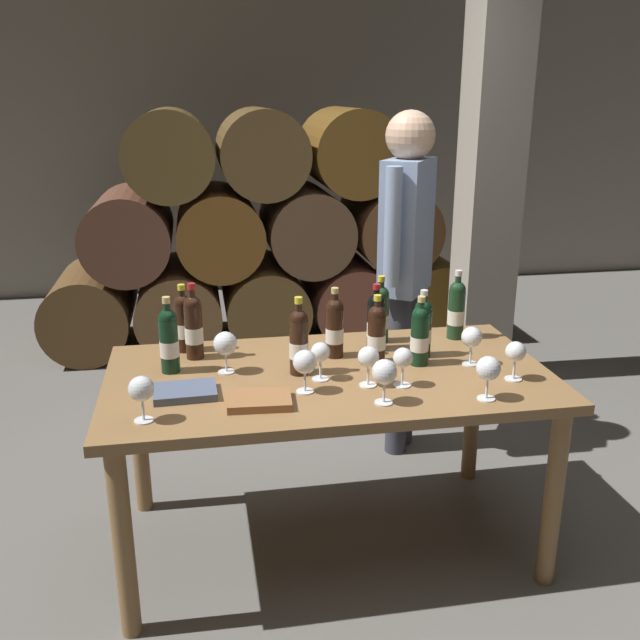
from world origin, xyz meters
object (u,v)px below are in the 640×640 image
at_px(wine_bottle_2, 194,326).
at_px(wine_glass_1, 403,359).
at_px(wine_bottle_9, 423,328).
at_px(wine_glass_6, 225,344).
at_px(wine_bottle_3, 420,335).
at_px(wine_bottle_10, 183,322).
at_px(wine_bottle_0, 380,313).
at_px(sommelier_presenting, 406,254).
at_px(wine_glass_0, 305,363).
at_px(wine_bottle_6, 377,333).
at_px(wine_glass_2, 141,390).
at_px(wine_glass_9, 320,353).
at_px(wine_bottle_5, 376,321).
at_px(wine_glass_8, 385,373).
at_px(dining_table, 329,394).
at_px(wine_bottle_1, 299,341).
at_px(tasting_notebook, 185,392).
at_px(wine_bottle_8, 335,327).
at_px(wine_glass_3, 472,338).
at_px(wine_glass_5, 368,358).
at_px(wine_glass_7, 488,369).
at_px(leather_ledger, 259,400).
at_px(wine_glass_4, 516,353).
at_px(wine_bottle_4, 169,340).
at_px(wine_bottle_7, 456,309).

distance_m(wine_bottle_2, wine_glass_1, 0.86).
height_order(wine_bottle_9, wine_glass_6, wine_bottle_9).
xyz_separation_m(wine_bottle_3, wine_bottle_10, (-0.92, 0.32, 0.00)).
xyz_separation_m(wine_bottle_0, sommelier_presenting, (0.24, 0.44, 0.16)).
height_order(wine_bottle_3, wine_glass_0, wine_bottle_3).
xyz_separation_m(wine_bottle_2, wine_bottle_6, (0.71, -0.18, -0.01)).
relative_size(wine_glass_1, wine_glass_2, 0.94).
xyz_separation_m(wine_bottle_3, wine_glass_9, (-0.41, -0.09, -0.02)).
distance_m(wine_bottle_5, wine_glass_8, 0.54).
relative_size(dining_table, wine_bottle_1, 5.57).
bearing_deg(wine_glass_8, wine_bottle_10, 136.28).
xyz_separation_m(wine_glass_9, tasting_notebook, (-0.50, -0.06, -0.09)).
height_order(wine_bottle_2, wine_glass_0, wine_bottle_2).
bearing_deg(wine_glass_6, wine_bottle_8, 12.34).
bearing_deg(wine_glass_3, wine_bottle_1, 177.79).
height_order(wine_bottle_5, wine_glass_5, wine_bottle_5).
xyz_separation_m(wine_glass_1, wine_glass_7, (0.26, -0.17, 0.01)).
bearing_deg(dining_table, wine_glass_2, -156.00).
bearing_deg(wine_glass_8, leather_ledger, 170.89).
distance_m(wine_glass_1, wine_glass_3, 0.36).
bearing_deg(wine_glass_6, wine_bottle_5, 13.14).
bearing_deg(wine_bottle_1, wine_glass_8, -52.18).
xyz_separation_m(wine_glass_4, leather_ledger, (-0.96, -0.05, -0.09)).
relative_size(wine_bottle_4, sommelier_presenting, 0.18).
distance_m(wine_bottle_10, tasting_notebook, 0.48).
xyz_separation_m(dining_table, wine_bottle_7, (0.62, 0.30, 0.22)).
xyz_separation_m(wine_glass_4, wine_glass_7, (-0.17, -0.15, 0.01)).
height_order(wine_bottle_9, wine_glass_0, wine_bottle_9).
height_order(wine_glass_1, tasting_notebook, wine_glass_1).
relative_size(wine_bottle_5, tasting_notebook, 1.29).
bearing_deg(wine_bottle_8, wine_bottle_0, 31.90).
height_order(wine_bottle_7, wine_glass_1, wine_bottle_7).
bearing_deg(wine_bottle_6, wine_glass_5, -111.57).
xyz_separation_m(wine_bottle_1, wine_glass_8, (0.25, -0.32, -0.02)).
bearing_deg(wine_bottle_9, wine_bottle_10, 166.25).
relative_size(wine_bottle_8, leather_ledger, 1.32).
bearing_deg(wine_bottle_10, wine_bottle_3, -19.26).
height_order(wine_bottle_1, wine_bottle_3, wine_bottle_1).
relative_size(wine_glass_2, wine_glass_3, 1.01).
height_order(wine_bottle_10, leather_ledger, wine_bottle_10).
height_order(wine_bottle_4, wine_glass_1, wine_bottle_4).
height_order(dining_table, wine_glass_4, wine_glass_4).
relative_size(wine_bottle_7, wine_bottle_8, 1.05).
height_order(wine_bottle_0, wine_glass_2, wine_bottle_0).
bearing_deg(wine_bottle_2, tasting_notebook, -95.91).
xyz_separation_m(wine_bottle_2, wine_bottle_3, (0.87, -0.23, -0.01)).
bearing_deg(wine_bottle_8, dining_table, -107.78).
bearing_deg(tasting_notebook, wine_glass_1, -5.90).
bearing_deg(wine_bottle_6, wine_bottle_4, 176.81).
xyz_separation_m(wine_bottle_1, wine_glass_6, (-0.28, 0.06, -0.02)).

